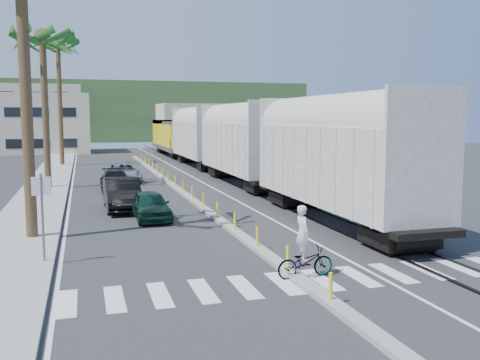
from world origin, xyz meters
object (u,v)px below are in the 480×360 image
at_px(street_sign, 42,206).
at_px(cyclist, 305,255).
at_px(car_second, 122,194).
at_px(car_lead, 150,205).

relative_size(street_sign, cyclist, 1.36).
distance_m(car_second, cyclist, 14.46).
height_order(car_second, cyclist, cyclist).
distance_m(street_sign, cyclist, 8.51).
height_order(car_lead, cyclist, cyclist).
xyz_separation_m(car_lead, cyclist, (3.31, -10.57, 0.03)).
height_order(street_sign, cyclist, street_sign).
xyz_separation_m(street_sign, car_lead, (4.28, 6.94, -1.29)).
relative_size(car_second, cyclist, 2.28).
relative_size(street_sign, car_second, 0.59).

